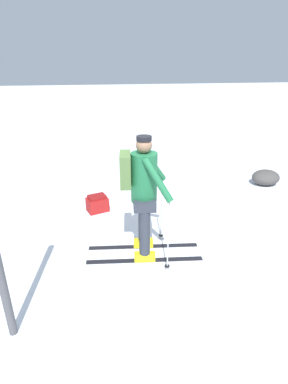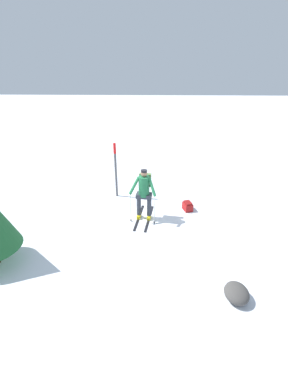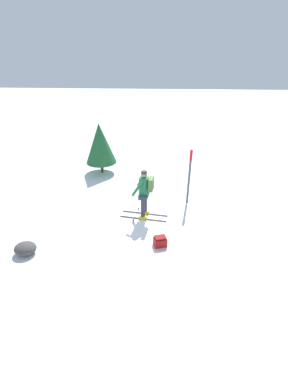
{
  "view_description": "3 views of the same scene",
  "coord_description": "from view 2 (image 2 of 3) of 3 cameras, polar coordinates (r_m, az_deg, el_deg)",
  "views": [
    {
      "loc": [
        -1.06,
        -3.67,
        2.65
      ],
      "look_at": [
        -0.32,
        0.06,
        1.01
      ],
      "focal_mm": 28.0,
      "sensor_mm": 36.0,
      "label": 1
    },
    {
      "loc": [
        7.28,
        0.31,
        4.81
      ],
      "look_at": [
        -0.32,
        0.06,
        1.01
      ],
      "focal_mm": 24.0,
      "sensor_mm": 36.0,
      "label": 2
    },
    {
      "loc": [
        -0.86,
        7.9,
        5.22
      ],
      "look_at": [
        -0.32,
        0.06,
        1.01
      ],
      "focal_mm": 24.0,
      "sensor_mm": 36.0,
      "label": 3
    }
  ],
  "objects": [
    {
      "name": "skier",
      "position": [
        8.5,
        0.02,
        0.26
      ],
      "size": [
        1.74,
        0.92,
        1.8
      ],
      "color": "black",
      "rests_on": "ground_plane"
    },
    {
      "name": "rock_boulder",
      "position": [
        6.57,
        19.88,
        -20.36
      ],
      "size": [
        0.64,
        0.55,
        0.35
      ],
      "primitive_type": "ellipsoid",
      "color": "#474442",
      "rests_on": "ground_plane"
    },
    {
      "name": "ground_plane",
      "position": [
        8.73,
        -0.44,
        -6.91
      ],
      "size": [
        80.0,
        80.0,
        0.0
      ],
      "primitive_type": "plane",
      "color": "white"
    },
    {
      "name": "trail_marker",
      "position": [
        10.0,
        -6.33,
        5.63
      ],
      "size": [
        0.1,
        0.1,
        2.19
      ],
      "color": "#4C4C51",
      "rests_on": "ground_plane"
    },
    {
      "name": "dropped_backpack",
      "position": [
        9.53,
        9.66,
        -3.13
      ],
      "size": [
        0.45,
        0.38,
        0.33
      ],
      "color": "maroon",
      "rests_on": "ground_plane"
    }
  ]
}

